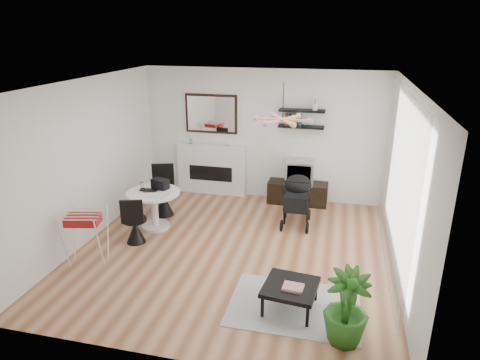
% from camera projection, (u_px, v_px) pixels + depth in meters
% --- Properties ---
extents(floor, '(5.00, 5.00, 0.00)m').
position_uv_depth(floor, '(233.00, 251.00, 7.00)').
color(floor, brown).
rests_on(floor, ground).
extents(ceiling, '(5.00, 5.00, 0.00)m').
position_uv_depth(ceiling, '(232.00, 83.00, 6.09)').
color(ceiling, white).
rests_on(ceiling, wall_back).
extents(wall_back, '(5.00, 0.00, 5.00)m').
position_uv_depth(wall_back, '(263.00, 135.00, 8.83)').
color(wall_back, white).
rests_on(wall_back, floor).
extents(wall_left, '(0.00, 5.00, 5.00)m').
position_uv_depth(wall_left, '(87.00, 162.00, 7.09)').
color(wall_left, white).
rests_on(wall_left, floor).
extents(wall_right, '(0.00, 5.00, 5.00)m').
position_uv_depth(wall_right, '(405.00, 186.00, 5.99)').
color(wall_right, white).
rests_on(wall_right, floor).
extents(sheer_curtain, '(0.04, 3.60, 2.60)m').
position_uv_depth(sheer_curtain, '(396.00, 181.00, 6.20)').
color(sheer_curtain, white).
rests_on(sheer_curtain, wall_right).
extents(fireplace, '(1.50, 0.17, 2.16)m').
position_uv_depth(fireplace, '(212.00, 163.00, 9.22)').
color(fireplace, white).
rests_on(fireplace, floor).
extents(shelf_lower, '(0.90, 0.25, 0.04)m').
position_uv_depth(shelf_lower, '(301.00, 127.00, 8.45)').
color(shelf_lower, black).
rests_on(shelf_lower, wall_back).
extents(shelf_upper, '(0.90, 0.25, 0.04)m').
position_uv_depth(shelf_upper, '(302.00, 111.00, 8.34)').
color(shelf_upper, black).
rests_on(shelf_upper, wall_back).
extents(pendant_lamp, '(0.90, 0.90, 0.10)m').
position_uv_depth(pendant_lamp, '(283.00, 120.00, 6.39)').
color(pendant_lamp, tan).
rests_on(pendant_lamp, ceiling).
extents(tv_console, '(1.21, 0.42, 0.45)m').
position_uv_depth(tv_console, '(298.00, 193.00, 8.83)').
color(tv_console, black).
rests_on(tv_console, floor).
extents(crt_tv, '(0.55, 0.48, 0.48)m').
position_uv_depth(crt_tv, '(300.00, 171.00, 8.66)').
color(crt_tv, '#B4B4B6').
rests_on(crt_tv, tv_console).
extents(dining_table, '(0.95, 0.95, 0.69)m').
position_uv_depth(dining_table, '(154.00, 204.00, 7.68)').
color(dining_table, white).
rests_on(dining_table, floor).
extents(laptop, '(0.35, 0.23, 0.03)m').
position_uv_depth(laptop, '(148.00, 191.00, 7.59)').
color(laptop, black).
rests_on(laptop, dining_table).
extents(black_bag, '(0.34, 0.25, 0.18)m').
position_uv_depth(black_bag, '(160.00, 184.00, 7.73)').
color(black_bag, black).
rests_on(black_bag, dining_table).
extents(newspaper, '(0.36, 0.32, 0.01)m').
position_uv_depth(newspaper, '(159.00, 196.00, 7.42)').
color(newspaper, white).
rests_on(newspaper, dining_table).
extents(drinking_glass, '(0.07, 0.07, 0.11)m').
position_uv_depth(drinking_glass, '(142.00, 185.00, 7.77)').
color(drinking_glass, white).
rests_on(drinking_glass, dining_table).
extents(chair_far, '(0.50, 0.52, 0.98)m').
position_uv_depth(chair_far, '(163.00, 200.00, 8.27)').
color(chair_far, black).
rests_on(chair_far, floor).
extents(chair_near, '(0.44, 0.45, 0.84)m').
position_uv_depth(chair_near, '(135.00, 228.00, 7.19)').
color(chair_near, black).
rests_on(chair_near, floor).
extents(drying_rack, '(0.67, 0.64, 0.85)m').
position_uv_depth(drying_rack, '(86.00, 237.00, 6.50)').
color(drying_rack, white).
rests_on(drying_rack, floor).
extents(stroller, '(0.53, 0.85, 1.02)m').
position_uv_depth(stroller, '(297.00, 202.00, 7.83)').
color(stroller, black).
rests_on(stroller, floor).
extents(rug, '(1.68, 1.21, 0.01)m').
position_uv_depth(rug, '(294.00, 306.00, 5.60)').
color(rug, '#ABABAB').
rests_on(rug, floor).
extents(coffee_table, '(0.73, 0.73, 0.34)m').
position_uv_depth(coffee_table, '(290.00, 288.00, 5.46)').
color(coffee_table, black).
rests_on(coffee_table, rug).
extents(magazines, '(0.27, 0.22, 0.04)m').
position_uv_depth(magazines, '(293.00, 287.00, 5.37)').
color(magazines, '#B82F2E').
rests_on(magazines, coffee_table).
extents(potted_plant, '(0.57, 0.57, 0.92)m').
position_uv_depth(potted_plant, '(347.00, 308.00, 4.84)').
color(potted_plant, '#255E1A').
rests_on(potted_plant, floor).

